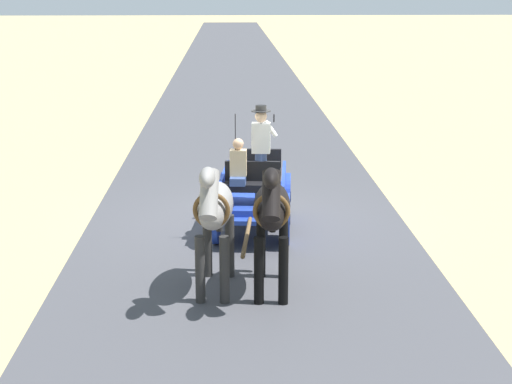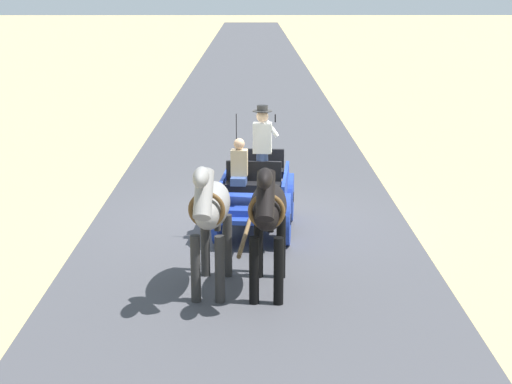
# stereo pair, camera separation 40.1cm
# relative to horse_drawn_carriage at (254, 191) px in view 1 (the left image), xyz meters

# --- Properties ---
(ground_plane) EXTENTS (200.00, 200.00, 0.00)m
(ground_plane) POSITION_rel_horse_drawn_carriage_xyz_m (0.12, -0.69, -0.82)
(ground_plane) COLOR tan
(road_surface) EXTENTS (6.34, 160.00, 0.01)m
(road_surface) POSITION_rel_horse_drawn_carriage_xyz_m (0.12, -0.69, -0.81)
(road_surface) COLOR #424247
(road_surface) RESTS_ON ground
(horse_drawn_carriage) EXTENTS (1.61, 4.52, 2.50)m
(horse_drawn_carriage) POSITION_rel_horse_drawn_carriage_xyz_m (0.00, 0.00, 0.00)
(horse_drawn_carriage) COLOR #1E3899
(horse_drawn_carriage) RESTS_ON ground
(horse_near_side) EXTENTS (0.67, 2.14, 2.21)m
(horse_near_side) POSITION_rel_horse_drawn_carriage_xyz_m (-0.17, 3.06, 0.51)
(horse_near_side) COLOR black
(horse_near_side) RESTS_ON ground
(horse_off_side) EXTENTS (0.68, 2.14, 2.21)m
(horse_off_side) POSITION_rel_horse_drawn_carriage_xyz_m (0.70, 2.98, 0.51)
(horse_off_side) COLOR gray
(horse_off_side) RESTS_ON ground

